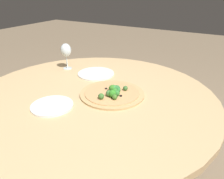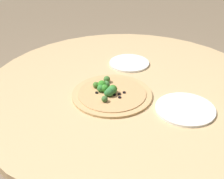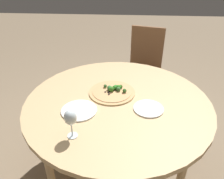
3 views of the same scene
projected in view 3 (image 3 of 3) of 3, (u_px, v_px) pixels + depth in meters
The scene contains 7 objects.
ground_plane at pixel (117, 167), 1.97m from camera, with size 12.00×12.00×0.00m, color #847056.
dining_table at pixel (118, 106), 1.62m from camera, with size 1.35×1.35×0.73m.
chair at pixel (144, 67), 2.56m from camera, with size 0.49×0.49×0.96m.
pizza at pixel (112, 91), 1.67m from camera, with size 0.35×0.35×0.05m.
wine_glass at pixel (70, 118), 1.21m from camera, with size 0.07×0.07×0.18m.
plate_near at pixel (148, 108), 1.49m from camera, with size 0.21×0.21×0.01m.
plate_far at pixel (79, 110), 1.48m from camera, with size 0.24×0.24×0.01m.
Camera 3 is at (0.05, -1.32, 1.63)m, focal length 35.00 mm.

